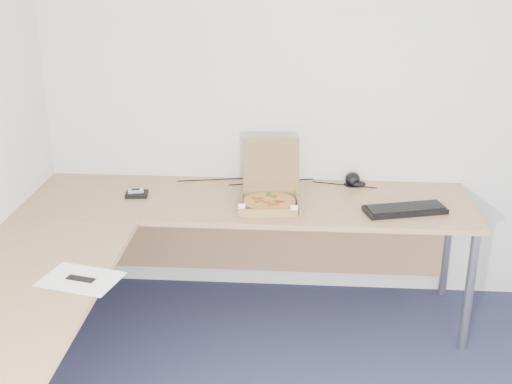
# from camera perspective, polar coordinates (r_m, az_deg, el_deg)

# --- Properties ---
(room_shell) EXTENTS (3.50, 3.50, 2.50)m
(room_shell) POSITION_cam_1_polar(r_m,az_deg,el_deg) (2.28, 9.03, -1.79)
(room_shell) COLOR silver
(room_shell) RESTS_ON ground
(desk) EXTENTS (2.50, 2.20, 0.73)m
(desk) POSITION_cam_1_polar(r_m,az_deg,el_deg) (3.44, -6.60, -3.53)
(desk) COLOR tan
(desk) RESTS_ON ground
(pizza_box) EXTENTS (0.32, 0.37, 0.33)m
(pizza_box) POSITION_cam_1_polar(r_m,az_deg,el_deg) (3.68, 1.17, -0.52)
(pizza_box) COLOR olive
(pizza_box) RESTS_ON desk
(drinking_glass) EXTENTS (0.07, 0.07, 0.12)m
(drinking_glass) POSITION_cam_1_polar(r_m,az_deg,el_deg) (3.96, 1.84, 1.36)
(drinking_glass) COLOR silver
(drinking_glass) RESTS_ON desk
(keyboard) EXTENTS (0.46, 0.26, 0.03)m
(keyboard) POSITION_cam_1_polar(r_m,az_deg,el_deg) (3.68, 12.57, -1.49)
(keyboard) COLOR black
(keyboard) RESTS_ON desk
(mouse) EXTENTS (0.10, 0.07, 0.03)m
(mouse) POSITION_cam_1_polar(r_m,az_deg,el_deg) (4.00, 8.70, 0.70)
(mouse) COLOR black
(mouse) RESTS_ON desk
(wallet) EXTENTS (0.13, 0.12, 0.02)m
(wallet) POSITION_cam_1_polar(r_m,az_deg,el_deg) (3.88, -10.13, -0.18)
(wallet) COLOR black
(wallet) RESTS_ON desk
(phone) EXTENTS (0.10, 0.07, 0.02)m
(phone) POSITION_cam_1_polar(r_m,az_deg,el_deg) (3.88, -10.23, 0.10)
(phone) COLOR #B2B5BA
(phone) RESTS_ON wallet
(paper_sheet) EXTENTS (0.38, 0.30, 0.00)m
(paper_sheet) POSITION_cam_1_polar(r_m,az_deg,el_deg) (3.02, -14.71, -7.19)
(paper_sheet) COLOR white
(paper_sheet) RESTS_ON desk
(dome_speaker) EXTENTS (0.10, 0.10, 0.08)m
(dome_speaker) POSITION_cam_1_polar(r_m,az_deg,el_deg) (4.01, 8.23, 1.16)
(dome_speaker) COLOR black
(dome_speaker) RESTS_ON desk
(cable_bundle) EXTENTS (0.58, 0.12, 0.01)m
(cable_bundle) POSITION_cam_1_polar(r_m,az_deg,el_deg) (4.03, 1.35, 0.87)
(cable_bundle) COLOR black
(cable_bundle) RESTS_ON desk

